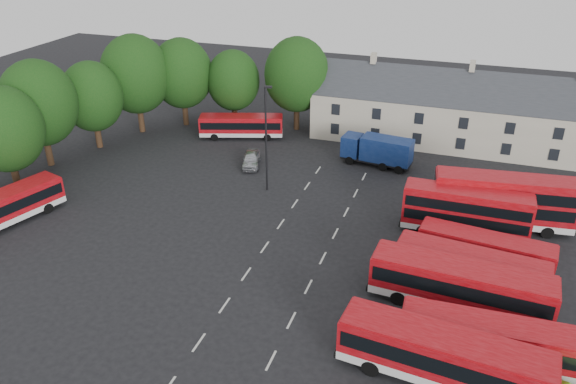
# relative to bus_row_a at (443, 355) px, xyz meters

# --- Properties ---
(ground) EXTENTS (140.00, 140.00, 0.00)m
(ground) POSITION_rel_bus_row_a_xyz_m (-15.07, 8.33, -2.06)
(ground) COLOR black
(ground) RESTS_ON ground
(lane_markings) EXTENTS (5.15, 33.80, 0.01)m
(lane_markings) POSITION_rel_bus_row_a_xyz_m (-12.57, 10.33, -2.06)
(lane_markings) COLOR beige
(lane_markings) RESTS_ON ground
(treeline) EXTENTS (29.92, 32.59, 12.01)m
(treeline) POSITION_rel_bus_row_a_xyz_m (-35.81, 27.70, 4.62)
(treeline) COLOR black
(treeline) RESTS_ON ground
(terrace_houses) EXTENTS (35.70, 7.13, 10.06)m
(terrace_houses) POSITION_rel_bus_row_a_xyz_m (-1.07, 38.33, 1.80)
(terrace_houses) COLOR beige
(terrace_houses) RESTS_ON ground
(bus_row_a) EXTENTS (12.36, 3.98, 3.43)m
(bus_row_a) POSITION_rel_bus_row_a_xyz_m (0.00, 0.00, 0.00)
(bus_row_a) COLOR silver
(bus_row_a) RESTS_ON ground
(bus_row_b) EXTENTS (10.65, 2.80, 2.99)m
(bus_row_b) POSITION_rel_bus_row_a_xyz_m (2.49, 2.70, -0.27)
(bus_row_b) COLOR silver
(bus_row_b) RESTS_ON ground
(bus_row_c) EXTENTS (12.41, 3.61, 3.46)m
(bus_row_c) POSITION_rel_bus_row_a_xyz_m (0.53, 7.42, 0.02)
(bus_row_c) COLOR silver
(bus_row_c) RESTS_ON ground
(bus_row_d) EXTENTS (10.99, 3.66, 3.05)m
(bus_row_d) POSITION_rel_bus_row_a_xyz_m (1.11, 10.06, -0.23)
(bus_row_d) COLOR silver
(bus_row_d) RESTS_ON ground
(bus_row_e) EXTENTS (10.27, 3.53, 2.84)m
(bus_row_e) POSITION_rel_bus_row_a_xyz_m (2.07, 13.09, -0.35)
(bus_row_e) COLOR silver
(bus_row_e) RESTS_ON ground
(bus_dd_south) EXTENTS (10.42, 2.49, 4.26)m
(bus_dd_south) POSITION_rel_bus_row_a_xyz_m (0.32, 17.63, 0.37)
(bus_dd_south) COLOR silver
(bus_dd_south) RESTS_ON ground
(bus_dd_north) EXTENTS (11.98, 4.11, 4.81)m
(bus_dd_north) POSITION_rel_bus_row_a_xyz_m (3.25, 20.17, 0.68)
(bus_dd_north) COLOR silver
(bus_dd_north) RESTS_ON ground
(bus_west) EXTENTS (5.37, 10.94, 3.02)m
(bus_west) POSITION_rel_bus_row_a_xyz_m (-38.02, 6.37, -0.25)
(bus_west) COLOR silver
(bus_west) RESTS_ON ground
(bus_north) EXTENTS (10.14, 5.23, 2.81)m
(bus_north) POSITION_rel_bus_row_a_xyz_m (-26.48, 32.35, -0.38)
(bus_north) COLOR silver
(bus_north) RESTS_ON ground
(box_truck) EXTENTS (7.75, 3.29, 3.29)m
(box_truck) POSITION_rel_bus_row_a_xyz_m (-9.37, 29.56, -0.22)
(box_truck) COLOR black
(box_truck) RESTS_ON ground
(silver_car) EXTENTS (3.01, 4.76, 1.51)m
(silver_car) POSITION_rel_bus_row_a_xyz_m (-22.28, 25.14, -1.31)
(silver_car) COLOR #B2B5BB
(silver_car) RESTS_ON ground
(lamppost) EXTENTS (0.74, 0.41, 10.61)m
(lamppost) POSITION_rel_bus_row_a_xyz_m (-18.58, 20.25, 3.60)
(lamppost) COLOR black
(lamppost) RESTS_ON ground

